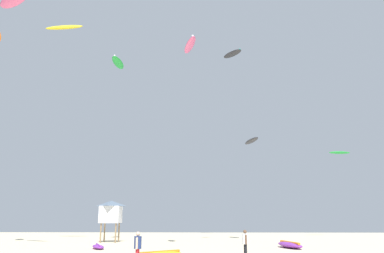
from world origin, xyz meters
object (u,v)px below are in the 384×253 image
object	(u,v)px
kite_aloft_3	(339,153)
kite_aloft_5	(64,27)
kite_aloft_8	(190,45)
person_foreground	(138,246)
kite_grounded_near	(98,247)
kite_aloft_0	(118,63)
kite_aloft_7	(14,0)
person_left	(245,242)
kite_aloft_4	(232,54)
kite_grounded_mid	(290,245)
kite_aloft_1	(251,141)
lifeguard_tower	(111,211)

from	to	relation	value
kite_aloft_3	kite_aloft_5	xyz separation A→B (m)	(-34.03, -16.66, 11.19)
kite_aloft_3	kite_aloft_8	world-z (taller)	kite_aloft_8
person_foreground	kite_aloft_3	world-z (taller)	kite_aloft_3
kite_grounded_near	kite_aloft_5	world-z (taller)	kite_aloft_5
kite_aloft_8	kite_aloft_0	bearing A→B (deg)	134.31
kite_aloft_0	kite_aloft_7	bearing A→B (deg)	-118.80
person_foreground	kite_aloft_5	bearing A→B (deg)	-53.47
person_foreground	kite_aloft_7	bearing A→B (deg)	-29.42
person_left	kite_aloft_4	size ratio (longest dim) A/B	0.50
kite_grounded_mid	kite_aloft_8	world-z (taller)	kite_aloft_8
person_left	kite_aloft_8	world-z (taller)	kite_aloft_8
kite_grounded_mid	kite_aloft_1	world-z (taller)	kite_aloft_1
person_left	lifeguard_tower	world-z (taller)	lifeguard_tower
kite_aloft_0	kite_aloft_4	size ratio (longest dim) A/B	1.07
kite_aloft_0	kite_aloft_5	bearing A→B (deg)	-172.28
kite_aloft_3	kite_aloft_8	distance (m)	31.85
kite_aloft_0	kite_aloft_7	world-z (taller)	kite_aloft_7
kite_aloft_3	kite_aloft_7	world-z (taller)	kite_aloft_7
person_foreground	kite_grounded_mid	size ratio (longest dim) A/B	0.36
kite_grounded_near	kite_grounded_mid	size ratio (longest dim) A/B	0.69
kite_grounded_mid	kite_aloft_5	size ratio (longest dim) A/B	1.05
kite_grounded_near	kite_grounded_mid	distance (m)	15.29
person_foreground	lifeguard_tower	size ratio (longest dim) A/B	0.40
kite_aloft_4	kite_grounded_mid	bearing A→B (deg)	-80.57
person_foreground	person_left	world-z (taller)	person_foreground
person_foreground	person_left	bearing A→B (deg)	-141.39
person_foreground	kite_grounded_mid	distance (m)	16.47
kite_aloft_0	kite_aloft_4	world-z (taller)	kite_aloft_4
kite_aloft_1	lifeguard_tower	bearing A→B (deg)	-167.14
kite_aloft_8	kite_aloft_1	bearing A→B (deg)	64.02
kite_grounded_mid	kite_aloft_0	bearing A→B (deg)	159.48
kite_aloft_0	kite_aloft_3	bearing A→B (deg)	29.41
person_left	kite_aloft_4	world-z (taller)	kite_aloft_4
kite_aloft_0	kite_aloft_5	distance (m)	7.09
kite_grounded_mid	lifeguard_tower	xyz separation A→B (m)	(-16.52, 7.67, 2.80)
kite_grounded_near	kite_aloft_0	distance (m)	20.01
kite_aloft_1	kite_aloft_5	world-z (taller)	kite_aloft_5
kite_aloft_0	kite_aloft_3	size ratio (longest dim) A/B	1.12
kite_aloft_4	kite_aloft_5	size ratio (longest dim) A/B	0.77
person_left	lifeguard_tower	xyz separation A→B (m)	(-12.11, 16.55, 2.10)
person_foreground	lifeguard_tower	bearing A→B (deg)	-69.43
kite_grounded_near	kite_grounded_mid	bearing A→B (deg)	5.29
kite_aloft_4	kite_aloft_7	size ratio (longest dim) A/B	0.88
person_left	kite_aloft_1	size ratio (longest dim) A/B	0.41
lifeguard_tower	kite_aloft_4	bearing A→B (deg)	36.15
lifeguard_tower	kite_aloft_8	size ratio (longest dim) A/B	1.21
person_left	kite_aloft_5	world-z (taller)	kite_aloft_5
kite_aloft_7	kite_aloft_8	world-z (taller)	kite_aloft_7
person_foreground	kite_aloft_0	world-z (taller)	kite_aloft_0
kite_aloft_1	kite_aloft_5	size ratio (longest dim) A/B	0.93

